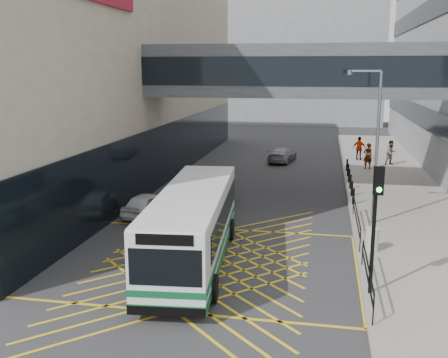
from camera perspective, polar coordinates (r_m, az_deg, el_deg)
The scene contains 18 objects.
ground at distance 21.35m, azimuth -2.07°, elevation -9.04°, with size 120.00×120.00×0.00m, color #333335.
building_whsmith at distance 41.96m, azimuth -21.96°, elevation 11.58°, with size 24.17×42.00×16.00m.
building_far at distance 79.69m, azimuth 6.42°, elevation 12.84°, with size 28.00×16.00×18.00m, color gray.
skybridge at distance 31.45m, azimuth 8.34°, elevation 11.56°, with size 20.00×4.10×3.00m.
pavement at distance 35.51m, azimuth 17.93°, elevation -0.95°, with size 6.00×54.00×0.16m, color gray.
box_junction at distance 21.34m, azimuth -2.07°, elevation -9.03°, with size 12.00×9.00×0.01m.
bus at distance 20.89m, azimuth -3.32°, elevation -4.89°, with size 3.42×10.85×2.99m.
car_white at distance 27.95m, azimuth -8.28°, elevation -2.71°, with size 1.63×3.99×1.27m, color silver.
car_dark at distance 29.33m, azimuth -0.77°, elevation -1.68°, with size 1.84×4.71×1.47m, color black.
car_silver at distance 43.93m, azimuth 6.34°, elevation 2.71°, with size 1.78×4.22×1.31m, color gray.
traffic_light at distance 17.85m, azimuth 16.19°, elevation -3.48°, with size 0.34×0.53×4.43m.
street_lamp at distance 26.16m, azimuth 16.00°, elevation 4.33°, with size 1.68×0.61×7.42m.
litter_bin at distance 22.85m, azimuth 15.81°, elevation -6.34°, with size 0.57×0.57×0.98m, color #ADA89E.
kerb_railings at distance 22.30m, azimuth 14.67°, elevation -6.12°, with size 0.05×12.54×1.00m.
bollards at distance 35.16m, azimuth 13.53°, elevation 0.06°, with size 0.14×10.14×0.90m.
pedestrian_a at distance 41.19m, azimuth 15.38°, elevation 2.42°, with size 0.78×0.56×1.96m, color gray.
pedestrian_b at distance 43.47m, azimuth 17.74°, elevation 2.74°, with size 0.94×0.55×1.93m, color gray.
pedestrian_c at distance 45.13m, azimuth 14.51°, elevation 3.24°, with size 1.14×0.55×1.92m, color gray.
Camera 1 is at (4.54, -19.41, 7.64)m, focal length 42.00 mm.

